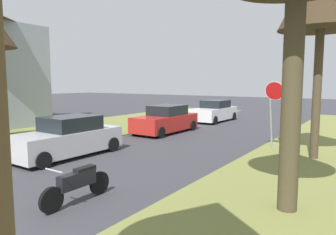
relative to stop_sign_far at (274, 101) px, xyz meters
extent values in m
cylinder|color=#9EA0A5|center=(0.00, -0.24, -1.00)|extent=(0.07, 0.60, 2.20)
cylinder|color=white|center=(0.00, 0.10, 0.41)|extent=(0.81, 0.24, 0.79)
cylinder|color=red|center=(0.00, 0.10, 0.41)|extent=(0.77, 0.24, 0.75)
cylinder|color=#473E28|center=(2.07, -6.14, 0.33)|extent=(0.43, 0.43, 4.84)
cylinder|color=#493C29|center=(1.72, -0.54, 0.29)|extent=(0.31, 0.31, 4.76)
cylinder|color=#493C29|center=(1.47, -1.08, 3.20)|extent=(1.21, 0.65, 1.18)
cylinder|color=#493C29|center=(2.05, -1.01, 3.47)|extent=(1.10, 0.84, 1.69)
cube|color=#BCBCC1|center=(-6.45, -5.45, -1.55)|extent=(1.86, 4.42, 0.85)
cube|color=black|center=(-6.45, -5.23, -0.85)|extent=(1.62, 2.04, 0.56)
cylinder|color=black|center=(-5.60, -7.11, -1.84)|extent=(0.21, 0.60, 0.60)
cylinder|color=black|center=(-7.34, -7.09, -1.84)|extent=(0.21, 0.60, 0.60)
cylinder|color=black|center=(-5.57, -3.81, -1.84)|extent=(0.21, 0.60, 0.60)
cylinder|color=black|center=(-7.31, -3.79, -1.84)|extent=(0.21, 0.60, 0.60)
cube|color=red|center=(-6.54, 1.53, -1.55)|extent=(1.86, 4.42, 0.85)
cube|color=black|center=(-6.54, 1.75, -0.85)|extent=(1.62, 2.04, 0.56)
cylinder|color=black|center=(-5.69, -0.13, -1.84)|extent=(0.21, 0.60, 0.60)
cylinder|color=black|center=(-7.43, -0.12, -1.84)|extent=(0.21, 0.60, 0.60)
cylinder|color=black|center=(-5.66, 3.17, -1.84)|extent=(0.21, 0.60, 0.60)
cylinder|color=black|center=(-7.40, 3.18, -1.84)|extent=(0.21, 0.60, 0.60)
cube|color=white|center=(-6.50, 7.88, -1.55)|extent=(1.86, 4.42, 0.85)
cube|color=black|center=(-6.50, 8.10, -0.85)|extent=(1.62, 2.04, 0.56)
cylinder|color=black|center=(-5.65, 6.23, -1.84)|extent=(0.21, 0.60, 0.60)
cylinder|color=black|center=(-7.39, 6.24, -1.84)|extent=(0.21, 0.60, 0.60)
cylinder|color=black|center=(-5.62, 9.53, -1.84)|extent=(0.21, 0.60, 0.60)
cylinder|color=black|center=(-7.36, 9.54, -1.84)|extent=(0.21, 0.60, 0.60)
cylinder|color=black|center=(-2.25, -9.17, -1.84)|extent=(0.10, 0.60, 0.60)
cylinder|color=black|center=(-2.26, -7.72, -1.84)|extent=(0.10, 0.60, 0.60)
cube|color=black|center=(-2.26, -8.45, -1.56)|extent=(0.24, 1.02, 0.36)
cube|color=black|center=(-2.26, -8.20, -1.36)|extent=(0.22, 0.56, 0.12)
cylinder|color=#9EA0A5|center=(-2.25, -9.07, -1.19)|extent=(0.60, 0.04, 0.04)
camera|label=1|loc=(3.66, -13.29, 0.77)|focal=33.58mm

